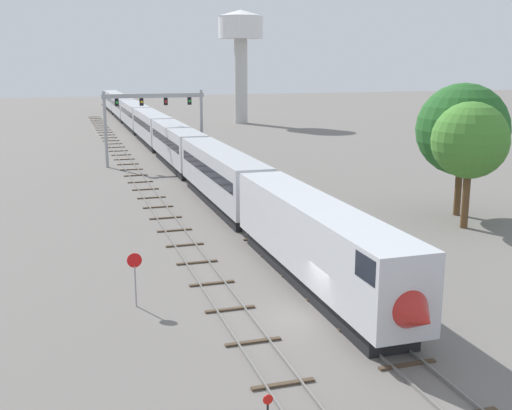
{
  "coord_description": "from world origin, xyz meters",
  "views": [
    {
      "loc": [
        -11.23,
        -27.24,
        12.46
      ],
      "look_at": [
        1.0,
        12.0,
        3.0
      ],
      "focal_mm": 44.43,
      "sensor_mm": 36.0,
      "label": 1
    }
  ],
  "objects": [
    {
      "name": "passenger_train",
      "position": [
        2.0,
        68.21,
        2.61
      ],
      "size": [
        3.04,
        148.86,
        4.8
      ],
      "color": "silver",
      "rests_on": "ground"
    },
    {
      "name": "track_near",
      "position": [
        -3.5,
        40.0,
        0.07
      ],
      "size": [
        2.6,
        160.0,
        0.16
      ],
      "color": "slate",
      "rests_on": "ground"
    },
    {
      "name": "trackside_tree_left",
      "position": [
        17.65,
        12.41,
        6.63
      ],
      "size": [
        5.68,
        5.68,
        9.51
      ],
      "color": "brown",
      "rests_on": "ground"
    },
    {
      "name": "trackside_tree_mid",
      "position": [
        19.55,
        16.08,
        7.01
      ],
      "size": [
        7.36,
        7.36,
        10.7
      ],
      "color": "brown",
      "rests_on": "ground"
    },
    {
      "name": "track_main",
      "position": [
        2.0,
        60.0,
        0.07
      ],
      "size": [
        2.6,
        200.0,
        0.16
      ],
      "color": "slate",
      "rests_on": "ground"
    },
    {
      "name": "stop_sign",
      "position": [
        -8.0,
        3.93,
        1.87
      ],
      "size": [
        0.76,
        0.08,
        2.88
      ],
      "color": "gray",
      "rests_on": "ground"
    },
    {
      "name": "water_tower",
      "position": [
        23.89,
        95.48,
        16.84
      ],
      "size": [
        8.83,
        8.83,
        21.86
      ],
      "color": "beige",
      "rests_on": "ground"
    },
    {
      "name": "ground_plane",
      "position": [
        0.0,
        0.0,
        0.0
      ],
      "size": [
        400.0,
        400.0,
        0.0
      ],
      "primitive_type": "plane",
      "color": "slate"
    },
    {
      "name": "signal_gantry",
      "position": [
        -0.25,
        48.8,
        6.46
      ],
      "size": [
        12.1,
        0.49,
        8.89
      ],
      "color": "#999BA0",
      "rests_on": "ground"
    }
  ]
}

